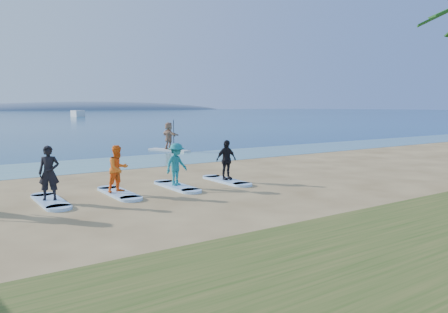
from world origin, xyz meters
TOP-DOWN VIEW (x-y plane):
  - ground at (0.00, 0.00)m, footprint 600.00×600.00m
  - shallow_water at (0.00, 10.50)m, footprint 600.00×600.00m
  - island_ridge at (95.00, 300.00)m, footprint 220.00×56.00m
  - paddleboard at (5.26, 14.22)m, footprint 1.78×3.04m
  - paddleboarder at (5.26, 14.22)m, footprint 0.67×1.66m
  - boat_offshore_b at (26.43, 108.45)m, footprint 2.55×6.59m
  - surfboard_1 at (-4.60, 2.83)m, footprint 0.70×2.20m
  - student_1 at (-4.60, 2.83)m, footprint 0.70×0.60m
  - surfboard_2 at (-2.45, 2.83)m, footprint 0.70×2.20m
  - student_2 at (-2.45, 2.83)m, footprint 0.88×0.77m
  - surfboard_3 at (-0.31, 2.83)m, footprint 0.70×2.20m
  - student_3 at (-0.31, 2.83)m, footprint 1.10×0.84m
  - surfboard_4 at (1.84, 2.83)m, footprint 0.70×2.20m
  - student_4 at (1.84, 2.83)m, footprint 0.90×0.39m

SIDE VIEW (x-z plane):
  - ground at x=0.00m, z-range 0.00..0.00m
  - island_ridge at x=95.00m, z-range -9.00..9.00m
  - boat_offshore_b at x=26.43m, z-range -0.82..0.82m
  - shallow_water at x=0.00m, z-range 0.01..0.01m
  - surfboard_1 at x=-4.60m, z-range 0.00..0.09m
  - surfboard_2 at x=-2.45m, z-range 0.00..0.09m
  - surfboard_3 at x=-0.31m, z-range 0.00..0.09m
  - surfboard_4 at x=1.84m, z-range 0.00..0.09m
  - paddleboard at x=5.26m, z-range 0.00..0.12m
  - student_3 at x=-0.31m, z-range 0.09..1.59m
  - student_4 at x=1.84m, z-range 0.09..1.61m
  - student_2 at x=-2.45m, z-range 0.09..1.63m
  - student_1 at x=-4.60m, z-range 0.09..1.73m
  - paddleboarder at x=5.26m, z-range 0.12..1.86m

